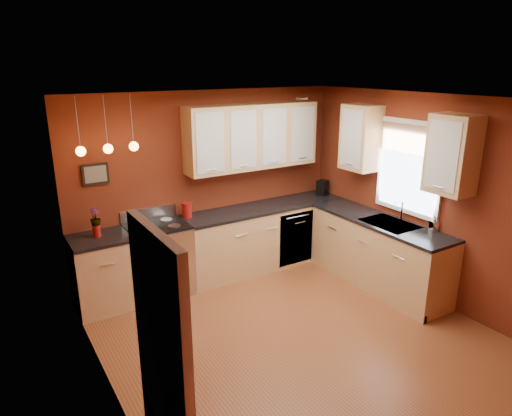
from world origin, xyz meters
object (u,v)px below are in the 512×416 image
gas_range (159,259)px  coffee_maker (323,188)px  sink (389,225)px  soap_pump (434,224)px  red_canister (187,210)px

gas_range → coffee_maker: 2.81m
sink → soap_pump: bearing=-62.9°
gas_range → red_canister: red_canister is taller
sink → soap_pump: 0.56m
gas_range → sink: 3.05m
gas_range → sink: bearing=-29.8°
soap_pump → gas_range: bearing=145.3°
gas_range → red_canister: bearing=13.5°
gas_range → soap_pump: soap_pump is taller
coffee_maker → soap_pump: 2.00m
gas_range → soap_pump: size_ratio=5.81×
soap_pump → coffee_maker: bearing=93.4°
sink → soap_pump: (0.25, -0.48, 0.12)m
red_canister → coffee_maker: 2.28m
gas_range → sink: sink is taller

